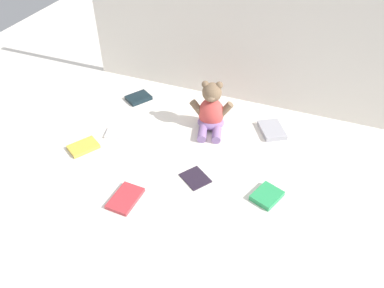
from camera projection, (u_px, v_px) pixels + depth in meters
ground_plane at (202, 148)px, 1.59m from camera, size 3.20×3.20×0.00m
backdrop_drape at (236, 38)px, 1.69m from camera, size 1.43×0.03×0.60m
teddy_bear at (211, 112)px, 1.64m from camera, size 0.19×0.18×0.23m
book_case_0 at (267, 196)px, 1.37m from camera, size 0.12×0.13×0.02m
book_case_1 at (272, 130)px, 1.66m from camera, size 0.15×0.16×0.02m
book_case_2 at (83, 147)px, 1.58m from camera, size 0.13×0.14×0.02m
book_case_3 at (195, 178)px, 1.45m from camera, size 0.13×0.13×0.01m
book_case_4 at (120, 134)px, 1.65m from camera, size 0.13×0.10×0.01m
book_case_5 at (125, 198)px, 1.37m from camera, size 0.09×0.14×0.01m
book_case_6 at (139, 98)px, 1.86m from camera, size 0.13×0.14×0.02m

